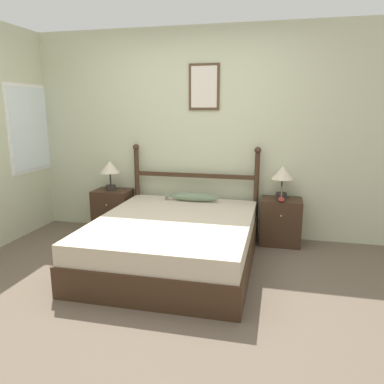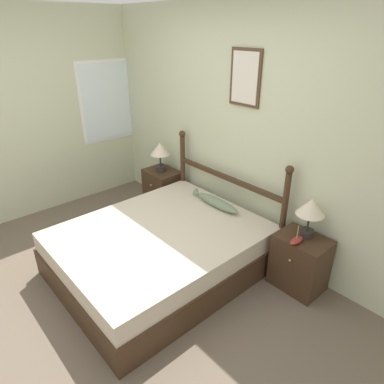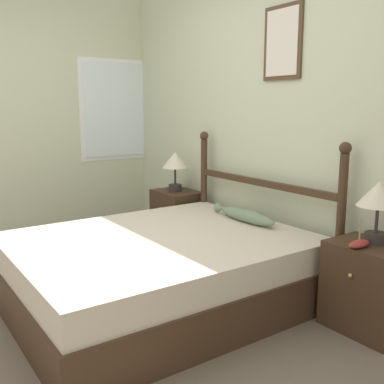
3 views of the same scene
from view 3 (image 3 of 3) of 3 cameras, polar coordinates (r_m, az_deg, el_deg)
The scene contains 10 objects.
ground_plane at distance 3.05m, azimuth -15.06°, elevation -16.21°, with size 16.00×16.00×0.00m, color brown.
wall_back at distance 3.67m, azimuth 10.42°, elevation 9.21°, with size 6.40×0.08×2.55m.
bed at distance 3.20m, azimuth -4.12°, elevation -9.88°, with size 1.60×1.97×0.48m.
headboard at distance 3.65m, azimuth 8.72°, elevation -0.71°, with size 1.62×0.08×1.14m.
nightstand_left at distance 4.49m, azimuth -1.94°, elevation -3.31°, with size 0.47×0.38×0.55m.
nightstand_right at distance 3.01m, azimuth 21.45°, elevation -11.24°, with size 0.47×0.38×0.55m.
table_lamp_left at distance 4.40m, azimuth -2.16°, elevation 3.73°, with size 0.25×0.25×0.38m.
table_lamp_right at distance 2.91m, azimuth 22.60°, elevation -0.71°, with size 0.25×0.25×0.38m.
model_boat at distance 2.83m, azimuth 20.44°, elevation -6.16°, with size 0.07×0.17×0.17m.
fish_pillow at distance 3.54m, azimuth 6.72°, elevation -2.95°, with size 0.66×0.13×0.10m.
Camera 3 is at (2.58, -0.88, 1.36)m, focal length 42.00 mm.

